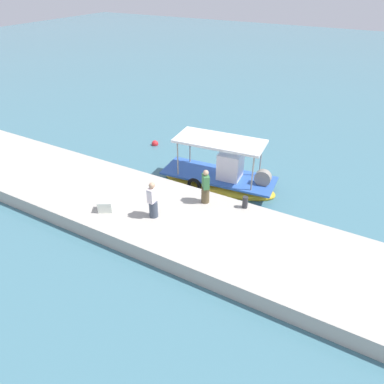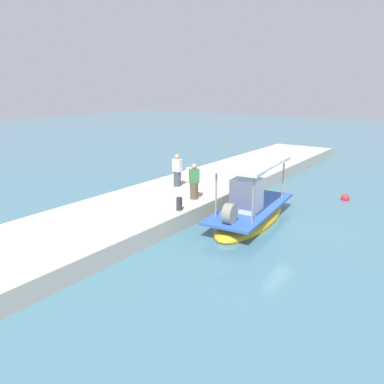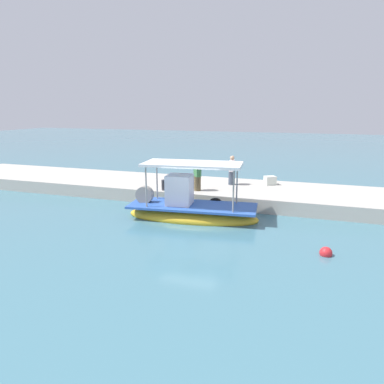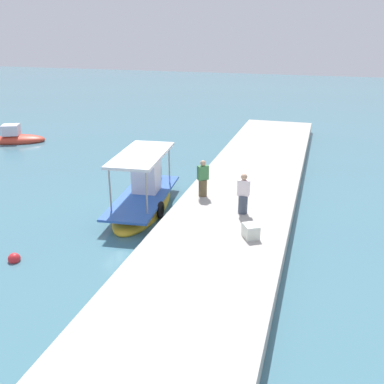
# 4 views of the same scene
# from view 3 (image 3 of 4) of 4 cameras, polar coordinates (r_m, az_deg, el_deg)

# --- Properties ---
(ground_plane) EXTENTS (120.00, 120.00, 0.00)m
(ground_plane) POSITION_cam_3_polar(r_m,az_deg,el_deg) (15.94, 0.34, -4.66)
(ground_plane) COLOR teal
(dock_quay) EXTENTS (36.00, 4.82, 0.69)m
(dock_quay) POSITION_cam_3_polar(r_m,az_deg,el_deg) (19.98, 4.33, 0.07)
(dock_quay) COLOR #B5AFA4
(dock_quay) RESTS_ON ground_plane
(main_fishing_boat) EXTENTS (6.17, 2.59, 2.92)m
(main_fishing_boat) POSITION_cam_3_polar(r_m,az_deg,el_deg) (16.20, -0.26, -2.69)
(main_fishing_boat) COLOR gold
(main_fishing_boat) RESTS_ON ground_plane
(fisherman_near_bollard) EXTENTS (0.37, 0.47, 1.64)m
(fisherman_near_bollard) POSITION_cam_3_polar(r_m,az_deg,el_deg) (20.10, 6.42, 3.28)
(fisherman_near_bollard) COLOR #3F4959
(fisherman_near_bollard) RESTS_ON dock_quay
(fisherman_by_crate) EXTENTS (0.51, 0.51, 1.62)m
(fisherman_by_crate) POSITION_cam_3_polar(r_m,az_deg,el_deg) (18.52, 0.87, 2.46)
(fisherman_by_crate) COLOR brown
(fisherman_by_crate) RESTS_ON dock_quay
(mooring_bollard) EXTENTS (0.24, 0.24, 0.55)m
(mooring_bollard) POSITION_cam_3_polar(r_m,az_deg,el_deg) (18.77, -4.56, 1.13)
(mooring_bollard) COLOR #2D2D33
(mooring_bollard) RESTS_ON dock_quay
(cargo_crate) EXTENTS (0.76, 0.72, 0.48)m
(cargo_crate) POSITION_cam_3_polar(r_m,az_deg,el_deg) (20.52, 12.41, 1.83)
(cargo_crate) COLOR silver
(cargo_crate) RESTS_ON dock_quay
(marker_buoy) EXTENTS (0.43, 0.43, 0.43)m
(marker_buoy) POSITION_cam_3_polar(r_m,az_deg,el_deg) (13.18, 20.70, -9.13)
(marker_buoy) COLOR red
(marker_buoy) RESTS_ON ground_plane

